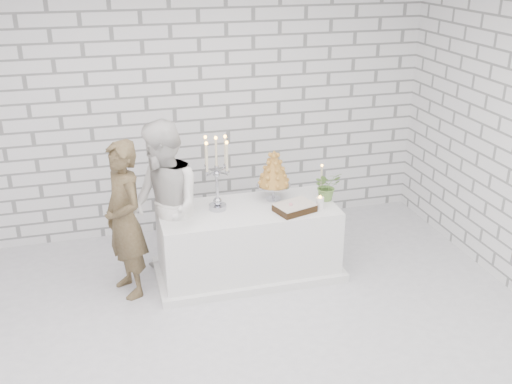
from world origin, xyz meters
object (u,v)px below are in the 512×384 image
cake_table (248,241)px  bride (165,208)px  croquembouche (274,175)px  candelabra (217,174)px  groom (125,220)px

cake_table → bride: (-0.84, -0.00, 0.48)m
cake_table → croquembouche: 0.74m
candelabra → croquembouche: bearing=8.1°
groom → croquembouche: size_ratio=2.87×
groom → croquembouche: groom is taller
candelabra → croquembouche: candelabra is taller
groom → bride: bearing=74.0°
cake_table → candelabra: candelabra is taller
cake_table → candelabra: size_ratio=2.34×
bride → candelabra: bride is taller
bride → candelabra: (0.54, 0.06, 0.28)m
groom → bride: bride is taller
croquembouche → bride: bearing=-172.7°
cake_table → groom: 1.29m
bride → candelabra: 0.61m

